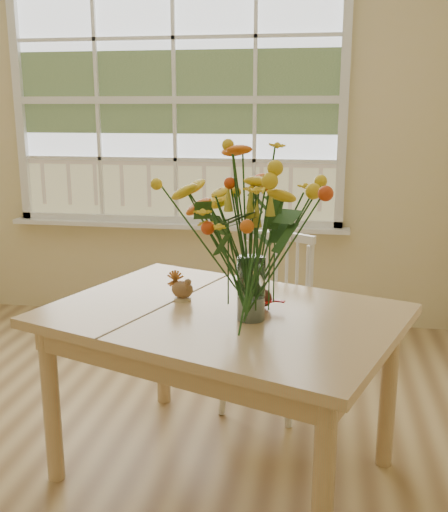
# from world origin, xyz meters

# --- Properties ---
(floor) EXTENTS (4.00, 4.50, 0.01)m
(floor) POSITION_xyz_m (0.00, 0.00, -0.01)
(floor) COLOR olive
(floor) RESTS_ON ground
(wall_back) EXTENTS (4.00, 0.02, 2.70)m
(wall_back) POSITION_xyz_m (0.00, 2.25, 1.35)
(wall_back) COLOR beige
(wall_back) RESTS_ON floor
(window) EXTENTS (2.42, 0.12, 1.74)m
(window) POSITION_xyz_m (0.00, 2.21, 1.53)
(window) COLOR silver
(window) RESTS_ON wall_back
(dining_table) EXTENTS (1.58, 1.36, 0.72)m
(dining_table) POSITION_xyz_m (0.65, 0.36, 0.63)
(dining_table) COLOR tan
(dining_table) RESTS_ON floor
(windsor_chair) EXTENTS (0.48, 0.46, 0.87)m
(windsor_chair) POSITION_xyz_m (0.78, 1.02, 0.49)
(windsor_chair) COLOR white
(windsor_chair) RESTS_ON floor
(flower_vase) EXTENTS (0.50, 0.50, 0.60)m
(flower_vase) POSITION_xyz_m (0.77, 0.28, 1.08)
(flower_vase) COLOR white
(flower_vase) RESTS_ON dining_table
(pumpkin) EXTENTS (0.10, 0.10, 0.08)m
(pumpkin) POSITION_xyz_m (0.76, 0.40, 0.76)
(pumpkin) COLOR orange
(pumpkin) RESTS_ON dining_table
(turkey_figurine) EXTENTS (0.09, 0.07, 0.11)m
(turkey_figurine) POSITION_xyz_m (0.46, 0.46, 0.76)
(turkey_figurine) COLOR #CCB78C
(turkey_figurine) RESTS_ON dining_table
(dark_gourd) EXTENTS (0.12, 0.08, 0.08)m
(dark_gourd) POSITION_xyz_m (0.80, 0.42, 0.75)
(dark_gourd) COLOR #38160F
(dark_gourd) RESTS_ON dining_table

